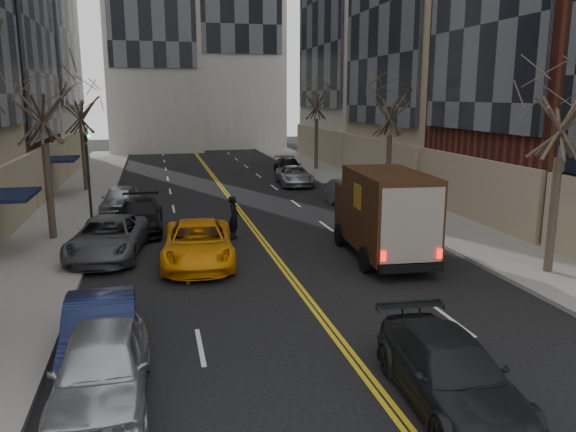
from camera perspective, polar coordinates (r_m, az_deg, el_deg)
name	(u,v)px	position (r m, az deg, el deg)	size (l,w,h in m)	color
sidewalk_left	(71,209)	(33.05, -21.19, 0.70)	(4.00, 66.00, 0.15)	slate
sidewalk_right	(377,195)	(35.35, 9.07, 2.07)	(4.00, 66.00, 0.15)	slate
tree_lf_mid	(40,84)	(25.55, -23.92, 12.12)	(3.20, 3.20, 8.91)	#382D23
tree_lf_far	(80,98)	(38.41, -20.41, 11.19)	(3.20, 3.20, 8.12)	#382D23
tree_rt_near	(566,86)	(20.86, 26.40, 11.75)	(3.20, 3.20, 8.71)	#382D23
tree_rt_mid	(391,95)	(32.91, 10.44, 11.96)	(3.20, 3.20, 8.32)	#382D23
tree_rt_far	(317,88)	(47.05, 2.95, 12.81)	(3.20, 3.20, 9.11)	#382D23
traffic_signal	(88,170)	(27.52, -19.64, 4.47)	(0.29, 0.26, 4.70)	black
ups_truck	(383,214)	(21.65, 9.67, 0.16)	(2.94, 6.40, 3.42)	black
observer_sedan	(450,372)	(12.16, 16.15, -15.02)	(2.26, 4.88, 1.38)	black
taxi	(198,243)	(21.15, -9.13, -2.76)	(2.56, 5.55, 1.54)	orange
pedestrian	(234,217)	(24.57, -5.51, -0.15)	(0.69, 0.45, 1.90)	black
parked_lf_a	(102,367)	(12.29, -18.39, -14.39)	(1.84, 4.58, 1.56)	#ADB0B5
parked_lf_b	(101,331)	(14.07, -18.47, -11.06)	(1.59, 4.56, 1.50)	#121738
parked_lf_c	(108,238)	(22.82, -17.84, -2.12)	(2.53, 5.48, 1.52)	#4B4D53
parked_lf_d	(140,216)	(26.75, -14.83, 0.04)	(2.07, 5.09, 1.48)	black
parked_lf_e	(120,199)	(31.39, -16.70, 1.63)	(1.69, 4.19, 1.43)	#999CA0
parked_rt_a	(355,194)	(31.26, 6.80, 2.19)	(1.71, 4.90, 1.62)	#4F5256
parked_rt_b	(295,176)	(39.37, 0.67, 4.11)	(2.22, 4.82, 1.34)	#9EA1A6
parked_rt_c	(288,167)	(44.41, 0.05, 5.03)	(1.88, 4.63, 1.34)	black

